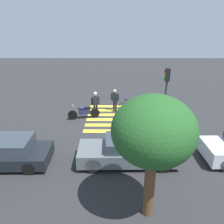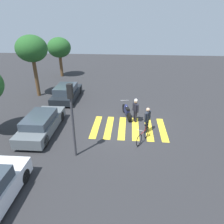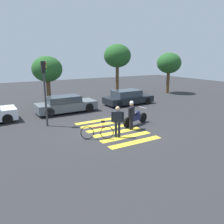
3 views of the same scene
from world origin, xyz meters
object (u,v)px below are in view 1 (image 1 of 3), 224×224
officer_on_foot (95,102)px  car_black_suv (2,152)px  officer_by_motorcycle (115,99)px  traffic_light_pole (166,92)px  leaning_bicycle (129,108)px  police_motorcycle (84,112)px  car_grey_coupe (129,151)px

officer_on_foot → car_black_suv: (3.92, 6.16, -0.39)m
officer_by_motorcycle → traffic_light_pole: 5.15m
officer_by_motorcycle → leaning_bicycle: bearing=164.8°
car_black_suv → police_motorcycle: bearing=-119.6°
officer_by_motorcycle → car_grey_coupe: officer_by_motorcycle is taller
leaning_bicycle → officer_on_foot: (2.49, 0.43, 0.62)m
leaning_bicycle → car_black_suv: bearing=45.8°
officer_on_foot → leaning_bicycle: bearing=-170.2°
officer_on_foot → officer_by_motorcycle: officer_on_foot is taller
police_motorcycle → car_black_suv: bearing=60.4°
leaning_bicycle → traffic_light_pole: (-1.70, 3.68, 2.33)m
traffic_light_pole → car_grey_coupe: bearing=52.0°
officer_by_motorcycle → traffic_light_pole: traffic_light_pole is taller
officer_on_foot → officer_by_motorcycle: size_ratio=1.02×
police_motorcycle → officer_by_motorcycle: bearing=-148.4°
officer_on_foot → traffic_light_pole: size_ratio=0.44×
police_motorcycle → car_grey_coupe: 6.09m
officer_on_foot → traffic_light_pole: (-4.20, 3.25, 1.71)m
officer_on_foot → car_grey_coupe: bearing=108.6°
officer_by_motorcycle → traffic_light_pole: bearing=125.0°
police_motorcycle → leaning_bicycle: size_ratio=1.39×
officer_on_foot → car_grey_coupe: 6.37m
police_motorcycle → car_grey_coupe: bearing=117.4°
police_motorcycle → officer_on_foot: 1.14m
car_grey_coupe → traffic_light_pole: 4.09m
police_motorcycle → car_grey_coupe: car_grey_coupe is taller
leaning_bicycle → car_grey_coupe: car_grey_coupe is taller
police_motorcycle → officer_by_motorcycle: size_ratio=1.27×
police_motorcycle → traffic_light_pole: bearing=152.1°
officer_by_motorcycle → traffic_light_pole: (-2.79, 3.98, 1.73)m
car_black_suv → officer_by_motorcycle: bearing=-127.8°
officer_on_foot → car_black_suv: size_ratio=0.38×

